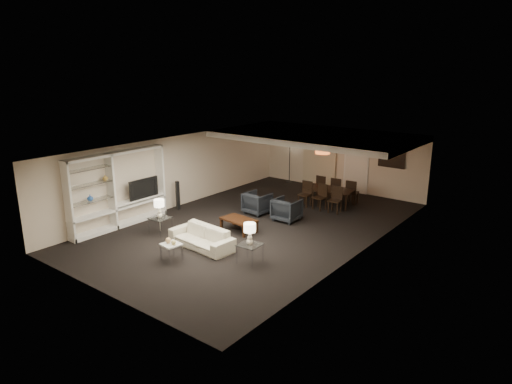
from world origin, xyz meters
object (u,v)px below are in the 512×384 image
object	(u,v)px
table_lamp_left	(159,209)
vase_amber	(105,178)
sofa	(202,237)
side_table_left	(160,226)
vase_blue	(90,198)
chair_fr	(352,192)
armchair_left	(257,203)
chair_fl	(323,187)
table_lamp_right	(250,234)
dining_table	(329,197)
floor_speaker	(178,195)
marble_table	(172,252)
pendant_light	(323,150)
coffee_table	(239,225)
side_table_right	(250,254)
floor_lamp	(290,161)
armchair_right	(287,210)
chair_fm	(337,189)
chair_nr	(335,200)
chair_nm	(320,197)
television	(142,188)
chair_nl	(305,194)

from	to	relation	value
table_lamp_left	vase_amber	distance (m)	1.86
sofa	side_table_left	world-z (taller)	sofa
vase_blue	table_lamp_left	bearing A→B (deg)	41.24
vase_blue	chair_fr	size ratio (longest dim) A/B	0.21
armchair_left	chair_fl	xyz separation A→B (m)	(0.84, 2.97, 0.08)
table_lamp_right	dining_table	world-z (taller)	table_lamp_right
dining_table	chair_fr	size ratio (longest dim) A/B	1.92
side_table_left	floor_speaker	bearing A→B (deg)	124.63
marble_table	dining_table	distance (m)	6.77
pendant_light	coffee_table	size ratio (longest dim) A/B	0.48
side_table_right	floor_lamp	world-z (taller)	floor_lamp
armchair_right	chair_fl	bearing A→B (deg)	-84.43
floor_speaker	chair_fm	distance (m)	5.80
side_table_right	vase_amber	xyz separation A→B (m)	(-4.88, -0.74, 1.39)
armchair_right	vase_amber	xyz separation A→B (m)	(-3.78, -4.04, 1.28)
side_table_right	coffee_table	bearing A→B (deg)	136.74
coffee_table	floor_speaker	size ratio (longest dim) A/B	1.08
armchair_left	side_table_right	world-z (taller)	armchair_left
sofa	chair_nr	distance (m)	5.17
armchair_right	chair_fm	bearing A→B (deg)	-95.96
armchair_right	chair_nm	world-z (taller)	chair_nm
chair_fl	chair_fr	size ratio (longest dim) A/B	1.00
pendant_light	chair_nr	distance (m)	1.96
table_lamp_right	television	distance (m)	4.88
pendant_light	table_lamp_left	size ratio (longest dim) A/B	0.93
armchair_right	chair_nr	world-z (taller)	chair_nr
vase_amber	marble_table	bearing A→B (deg)	-6.50
vase_amber	chair_nr	world-z (taller)	vase_amber
marble_table	floor_lamp	bearing A→B (deg)	103.70
floor_speaker	chair_nr	distance (m)	5.41
sofa	pendant_light	bearing A→B (deg)	90.12
sofa	floor_lamp	world-z (taller)	floor_lamp
vase_amber	chair_nm	size ratio (longest dim) A/B	0.19
armchair_right	chair_nl	bearing A→B (deg)	-79.13
armchair_left	table_lamp_right	distance (m)	4.04
pendant_light	table_lamp_left	world-z (taller)	pendant_light
pendant_light	vase_blue	bearing A→B (deg)	-117.03
armchair_left	table_lamp_right	world-z (taller)	table_lamp_right
side_table_right	chair_fl	distance (m)	6.44
marble_table	dining_table	world-z (taller)	dining_table
chair_nr	dining_table	bearing A→B (deg)	126.29
floor_speaker	chair_nl	world-z (taller)	floor_speaker
coffee_table	chair_fr	world-z (taller)	chair_fr
coffee_table	floor_lamp	size ratio (longest dim) A/B	0.58
armchair_right	chair_fl	size ratio (longest dim) A/B	0.91
pendant_light	floor_lamp	xyz separation A→B (m)	(-2.52, 1.70, -1.00)
coffee_table	armchair_left	size ratio (longest dim) A/B	1.34
pendant_light	vase_amber	world-z (taller)	pendant_light
table_lamp_right	armchair_left	bearing A→B (deg)	124.88
sofa	chair_fl	world-z (taller)	chair_fl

